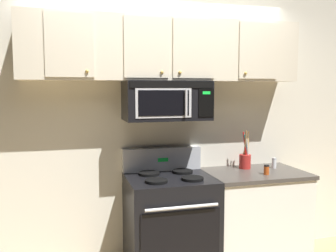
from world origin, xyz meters
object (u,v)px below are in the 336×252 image
at_px(stove_range, 170,224).
at_px(over_range_microwave, 166,101).
at_px(utensil_crock_red, 245,159).
at_px(salt_shaker, 274,163).
at_px(spice_jar, 266,170).

relative_size(stove_range, over_range_microwave, 1.47).
bearing_deg(utensil_crock_red, stove_range, -169.45).
bearing_deg(salt_shaker, stove_range, -175.36).
bearing_deg(utensil_crock_red, over_range_microwave, -177.56).
xyz_separation_m(over_range_microwave, utensil_crock_red, (0.81, 0.03, -0.58)).
distance_m(utensil_crock_red, spice_jar, 0.30).
bearing_deg(utensil_crock_red, spice_jar, -77.14).
height_order(utensil_crock_red, salt_shaker, utensil_crock_red).
height_order(over_range_microwave, spice_jar, over_range_microwave).
xyz_separation_m(over_range_microwave, salt_shaker, (1.09, -0.03, -0.63)).
distance_m(salt_shaker, spice_jar, 0.31).
relative_size(salt_shaker, spice_jar, 1.11).
distance_m(stove_range, over_range_microwave, 1.11).
bearing_deg(spice_jar, utensil_crock_red, 102.86).
height_order(stove_range, utensil_crock_red, utensil_crock_red).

